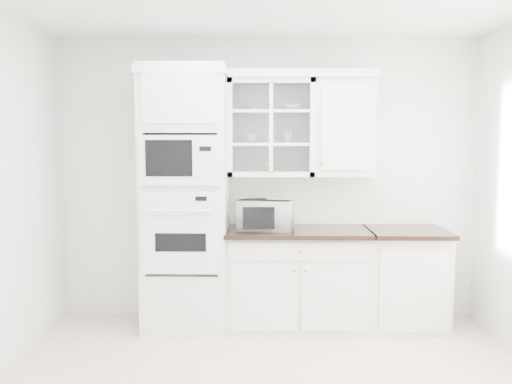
{
  "coord_description": "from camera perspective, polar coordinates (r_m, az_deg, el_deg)",
  "views": [
    {
      "loc": [
        -0.01,
        -3.51,
        1.74
      ],
      "look_at": [
        -0.1,
        1.05,
        1.3
      ],
      "focal_mm": 38.0,
      "sensor_mm": 36.0,
      "label": 1
    }
  ],
  "objects": [
    {
      "name": "oven_column",
      "position": [
        5.01,
        -7.37,
        -0.72
      ],
      "size": [
        0.76,
        0.68,
        2.4
      ],
      "color": "white",
      "rests_on": "ground"
    },
    {
      "name": "bowl_a",
      "position": [
        5.1,
        0.09,
        8.86
      ],
      "size": [
        0.28,
        0.28,
        0.06
      ],
      "primitive_type": "imported",
      "rotation": [
        0.0,
        0.0,
        0.32
      ],
      "color": "white",
      "rests_on": "upper_cabinet_glass"
    },
    {
      "name": "cup_a",
      "position": [
        5.09,
        -0.46,
        5.66
      ],
      "size": [
        0.13,
        0.13,
        0.09
      ],
      "primitive_type": "imported",
      "rotation": [
        0.0,
        0.0,
        -0.17
      ],
      "color": "white",
      "rests_on": "upper_cabinet_glass"
    },
    {
      "name": "upper_cabinet_glass",
      "position": [
        5.09,
        1.59,
        6.75
      ],
      "size": [
        0.8,
        0.33,
        0.9
      ],
      "color": "white",
      "rests_on": "room_shell"
    },
    {
      "name": "room_shell",
      "position": [
        3.94,
        1.28,
        6.08
      ],
      "size": [
        4.0,
        3.5,
        2.7
      ],
      "color": "white",
      "rests_on": "ground"
    },
    {
      "name": "upper_cabinet_solid",
      "position": [
        5.14,
        9.19,
        6.67
      ],
      "size": [
        0.55,
        0.33,
        0.9
      ],
      "primitive_type": "cube",
      "color": "white",
      "rests_on": "room_shell"
    },
    {
      "name": "countertop_microwave",
      "position": [
        4.96,
        1.07,
        -2.37
      ],
      "size": [
        0.54,
        0.47,
        0.28
      ],
      "primitive_type": "imported",
      "rotation": [
        0.0,
        0.0,
        2.97
      ],
      "color": "white",
      "rests_on": "base_cabinet_run"
    },
    {
      "name": "cup_b",
      "position": [
        5.1,
        3.32,
        5.77
      ],
      "size": [
        0.12,
        0.12,
        0.11
      ],
      "primitive_type": "imported",
      "rotation": [
        0.0,
        0.0,
        -0.01
      ],
      "color": "white",
      "rests_on": "upper_cabinet_glass"
    },
    {
      "name": "extra_base_cabinet",
      "position": [
        5.28,
        15.43,
        -8.69
      ],
      "size": [
        0.72,
        0.67,
        0.92
      ],
      "color": "white",
      "rests_on": "ground"
    },
    {
      "name": "base_cabinet_run",
      "position": [
        5.12,
        4.39,
        -8.93
      ],
      "size": [
        1.32,
        0.67,
        0.92
      ],
      "color": "white",
      "rests_on": "ground"
    },
    {
      "name": "crown_molding",
      "position": [
        5.1,
        0.4,
        12.22
      ],
      "size": [
        2.14,
        0.38,
        0.07
      ],
      "primitive_type": "cube",
      "color": "white",
      "rests_on": "room_shell"
    },
    {
      "name": "bowl_b",
      "position": [
        5.11,
        3.82,
        8.88
      ],
      "size": [
        0.23,
        0.23,
        0.06
      ],
      "primitive_type": "imported",
      "rotation": [
        0.0,
        0.0,
        -0.16
      ],
      "color": "white",
      "rests_on": "upper_cabinet_glass"
    }
  ]
}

